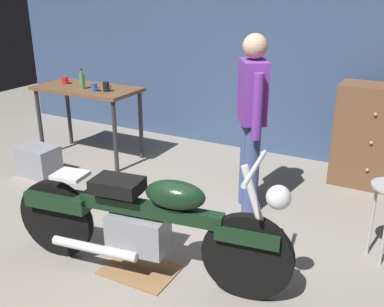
{
  "coord_description": "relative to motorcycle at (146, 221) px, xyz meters",
  "views": [
    {
      "loc": [
        1.77,
        -2.55,
        2.04
      ],
      "look_at": [
        0.04,
        0.7,
        0.65
      ],
      "focal_mm": 41.4,
      "sensor_mm": 36.0,
      "label": 1
    }
  ],
  "objects": [
    {
      "name": "mug_blue_enamel",
      "position": [
        -1.77,
        1.62,
        0.5
      ],
      "size": [
        0.11,
        0.07,
        0.09
      ],
      "color": "#2D51AD",
      "rests_on": "workbench"
    },
    {
      "name": "storage_bin",
      "position": [
        -2.15,
        1.0,
        -0.28
      ],
      "size": [
        0.44,
        0.32,
        0.34
      ],
      "primitive_type": "cube",
      "color": "gray",
      "rests_on": "ground_plane"
    },
    {
      "name": "back_wall",
      "position": [
        -0.15,
        3.02,
        1.1
      ],
      "size": [
        8.0,
        0.12,
        3.1
      ],
      "primitive_type": "cube",
      "color": "#384C70",
      "rests_on": "ground_plane"
    },
    {
      "name": "ground_plane",
      "position": [
        -0.15,
        0.22,
        -0.45
      ],
      "size": [
        12.0,
        12.0,
        0.0
      ],
      "primitive_type": "plane",
      "color": "gray"
    },
    {
      "name": "wooden_dresser",
      "position": [
        1.24,
        2.52,
        0.1
      ],
      "size": [
        0.8,
        0.47,
        1.1
      ],
      "color": "brown",
      "rests_on": "ground_plane"
    },
    {
      "name": "mug_red_diner",
      "position": [
        -2.38,
        1.78,
        0.49
      ],
      "size": [
        0.11,
        0.08,
        0.09
      ],
      "color": "red",
      "rests_on": "workbench"
    },
    {
      "name": "person_standing",
      "position": [
        0.27,
        1.38,
        0.48
      ],
      "size": [
        0.38,
        0.5,
        1.67
      ],
      "rotation": [
        0.0,
        0.0,
        2.11
      ],
      "color": "#415186",
      "rests_on": "ground_plane"
    },
    {
      "name": "workbench",
      "position": [
        -2.0,
        1.75,
        0.34
      ],
      "size": [
        1.3,
        0.64,
        0.9
      ],
      "color": "brown",
      "rests_on": "ground_plane"
    },
    {
      "name": "bottle",
      "position": [
        -1.98,
        1.65,
        0.55
      ],
      "size": [
        0.06,
        0.06,
        0.24
      ],
      "color": "#4C8C4C",
      "rests_on": "workbench"
    },
    {
      "name": "mug_black_matte",
      "position": [
        -1.64,
        1.68,
        0.51
      ],
      "size": [
        0.11,
        0.07,
        0.11
      ],
      "color": "black",
      "rests_on": "workbench"
    },
    {
      "name": "motorcycle",
      "position": [
        0.0,
        0.0,
        0.0
      ],
      "size": [
        2.18,
        0.68,
        1.0
      ],
      "rotation": [
        0.0,
        0.0,
        0.14
      ],
      "color": "black",
      "rests_on": "ground_plane"
    },
    {
      "name": "drip_tray",
      "position": [
        -0.07,
        0.0,
        -0.44
      ],
      "size": [
        0.56,
        0.4,
        0.01
      ],
      "primitive_type": "cube",
      "color": "olive",
      "rests_on": "ground_plane"
    }
  ]
}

